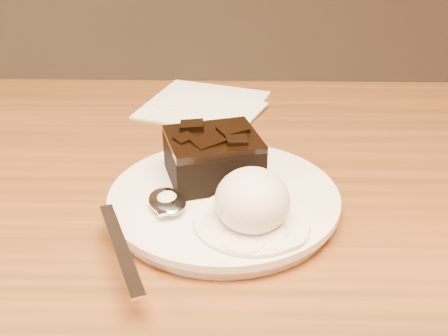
{
  "coord_description": "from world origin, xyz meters",
  "views": [
    {
      "loc": [
        0.11,
        -0.41,
        1.04
      ],
      "look_at": [
        0.1,
        0.05,
        0.79
      ],
      "focal_mm": 45.34,
      "sensor_mm": 36.0,
      "label": 1
    }
  ],
  "objects_px": {
    "brownie": "(213,160)",
    "napkin": "(204,104)",
    "spoon": "(167,203)",
    "ice_cream_scoop": "(252,200)",
    "plate": "(224,202)"
  },
  "relations": [
    {
      "from": "spoon",
      "to": "brownie",
      "type": "bearing_deg",
      "value": 32.73
    },
    {
      "from": "brownie",
      "to": "napkin",
      "type": "relative_size",
      "value": 0.58
    },
    {
      "from": "ice_cream_scoop",
      "to": "napkin",
      "type": "xyz_separation_m",
      "value": [
        -0.06,
        0.31,
        -0.04
      ]
    },
    {
      "from": "plate",
      "to": "brownie",
      "type": "distance_m",
      "value": 0.04
    },
    {
      "from": "spoon",
      "to": "ice_cream_scoop",
      "type": "bearing_deg",
      "value": -38.41
    },
    {
      "from": "plate",
      "to": "brownie",
      "type": "bearing_deg",
      "value": 109.83
    },
    {
      "from": "ice_cream_scoop",
      "to": "brownie",
      "type": "bearing_deg",
      "value": 114.89
    },
    {
      "from": "ice_cream_scoop",
      "to": "spoon",
      "type": "height_order",
      "value": "ice_cream_scoop"
    },
    {
      "from": "spoon",
      "to": "napkin",
      "type": "distance_m",
      "value": 0.28
    },
    {
      "from": "brownie",
      "to": "spoon",
      "type": "xyz_separation_m",
      "value": [
        -0.04,
        -0.06,
        -0.01
      ]
    },
    {
      "from": "brownie",
      "to": "ice_cream_scoop",
      "type": "xyz_separation_m",
      "value": [
        0.04,
        -0.08,
        0.0
      ]
    },
    {
      "from": "plate",
      "to": "brownie",
      "type": "xyz_separation_m",
      "value": [
        -0.01,
        0.03,
        0.03
      ]
    },
    {
      "from": "brownie",
      "to": "napkin",
      "type": "bearing_deg",
      "value": 95.57
    },
    {
      "from": "plate",
      "to": "ice_cream_scoop",
      "type": "height_order",
      "value": "ice_cream_scoop"
    },
    {
      "from": "brownie",
      "to": "ice_cream_scoop",
      "type": "height_order",
      "value": "ice_cream_scoop"
    }
  ]
}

